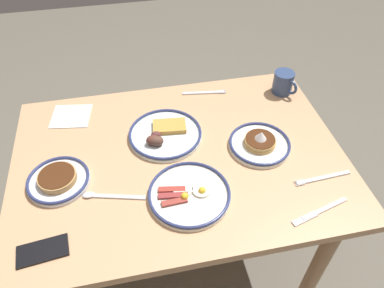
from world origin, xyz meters
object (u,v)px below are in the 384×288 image
object	(u,v)px
fork_near	(205,93)
butter_knife	(320,211)
fork_far	(322,178)
coffee_mug	(283,82)
plate_center_pancakes	(58,180)
plate_far_companion	(165,134)
plate_near_main	(260,143)
plate_far_side	(189,194)
tea_spoon	(105,196)
cell_phone	(43,251)
paper_napkin	(71,116)

from	to	relation	value
fork_near	butter_knife	xyz separation A→B (m)	(-0.22, 0.67, -0.00)
fork_far	butter_knife	size ratio (longest dim) A/B	0.99
coffee_mug	plate_center_pancakes	bearing A→B (deg)	19.39
butter_knife	plate_far_companion	bearing A→B (deg)	-45.51
plate_far_companion	fork_near	distance (m)	0.31
plate_far_companion	fork_far	distance (m)	0.58
plate_near_main	plate_far_side	xyz separation A→B (m)	(0.30, 0.17, -0.00)
tea_spoon	fork_far	bearing A→B (deg)	174.38
plate_far_side	coffee_mug	world-z (taller)	coffee_mug
plate_far_companion	tea_spoon	bearing A→B (deg)	45.84
cell_phone	plate_far_companion	bearing A→B (deg)	-142.45
coffee_mug	paper_napkin	world-z (taller)	coffee_mug
plate_far_side	fork_far	distance (m)	0.46
paper_napkin	fork_far	distance (m)	0.98
plate_center_pancakes	plate_far_side	world-z (taller)	plate_center_pancakes
plate_center_pancakes	tea_spoon	distance (m)	0.18
plate_near_main	fork_far	xyz separation A→B (m)	(-0.16, 0.19, -0.01)
butter_knife	cell_phone	bearing A→B (deg)	-2.28
cell_phone	butter_knife	world-z (taller)	cell_phone
coffee_mug	tea_spoon	bearing A→B (deg)	28.28
plate_far_side	plate_far_companion	bearing A→B (deg)	-83.51
fork_near	fork_far	bearing A→B (deg)	117.64
coffee_mug	butter_knife	xyz separation A→B (m)	(0.11, 0.61, -0.05)
plate_center_pancakes	plate_near_main	bearing A→B (deg)	-177.83
plate_near_main	fork_far	bearing A→B (deg)	130.23
butter_knife	coffee_mug	bearing A→B (deg)	-100.36
fork_near	butter_knife	bearing A→B (deg)	108.11
coffee_mug	butter_knife	world-z (taller)	coffee_mug
plate_near_main	plate_far_companion	bearing A→B (deg)	-20.07
plate_center_pancakes	tea_spoon	xyz separation A→B (m)	(-0.15, 0.09, -0.01)
paper_napkin	plate_near_main	bearing A→B (deg)	155.43
fork_near	tea_spoon	size ratio (longest dim) A/B	0.93
coffee_mug	tea_spoon	xyz separation A→B (m)	(0.77, 0.41, -0.05)
plate_center_pancakes	fork_far	distance (m)	0.89
cell_phone	fork_far	size ratio (longest dim) A/B	0.70
paper_napkin	butter_knife	world-z (taller)	butter_knife
butter_knife	tea_spoon	distance (m)	0.69
plate_near_main	paper_napkin	distance (m)	0.75
plate_center_pancakes	plate_far_companion	distance (m)	0.41
plate_far_side	coffee_mug	xyz separation A→B (m)	(-0.50, -0.47, 0.04)
plate_far_companion	plate_far_side	xyz separation A→B (m)	(-0.03, 0.29, -0.00)
coffee_mug	butter_knife	distance (m)	0.62
plate_center_pancakes	coffee_mug	size ratio (longest dim) A/B	1.87
plate_far_side	tea_spoon	size ratio (longest dim) A/B	1.33
coffee_mug	plate_far_side	bearing A→B (deg)	42.86
plate_center_pancakes	coffee_mug	xyz separation A→B (m)	(-0.92, -0.32, 0.03)
cell_phone	fork_far	distance (m)	0.91
paper_napkin	butter_knife	bearing A→B (deg)	141.22
butter_knife	fork_far	bearing A→B (deg)	-118.30
paper_napkin	tea_spoon	size ratio (longest dim) A/B	0.74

